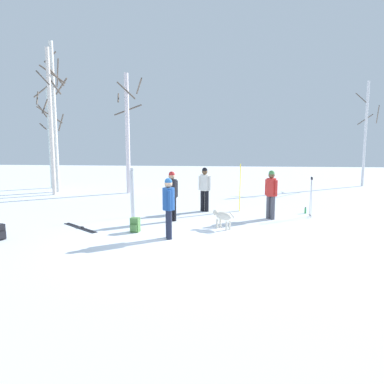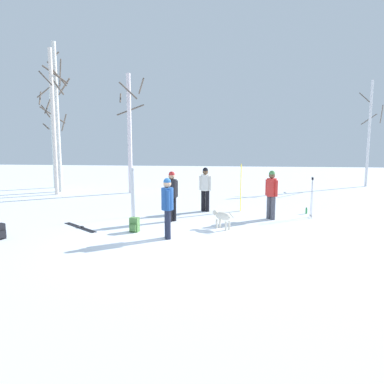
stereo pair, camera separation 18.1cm
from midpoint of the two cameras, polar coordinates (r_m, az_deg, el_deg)
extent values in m
plane|color=white|center=(10.03, -1.95, -7.83)|extent=(60.00, 60.00, 0.00)
cylinder|color=black|center=(14.22, 2.77, -1.43)|extent=(0.16, 0.16, 0.82)
cylinder|color=black|center=(14.30, 2.11, -1.37)|extent=(0.16, 0.16, 0.82)
cylinder|color=silver|center=(14.16, 2.46, 1.47)|extent=(0.34, 0.34, 0.62)
sphere|color=brown|center=(14.12, 2.47, 3.17)|extent=(0.22, 0.22, 0.22)
sphere|color=black|center=(14.11, 2.47, 3.41)|extent=(0.21, 0.21, 0.21)
cylinder|color=silver|center=(14.08, 3.23, 1.35)|extent=(0.10, 0.10, 0.56)
cylinder|color=silver|center=(14.25, 1.69, 1.44)|extent=(0.10, 0.10, 0.56)
cylinder|color=#1E2338|center=(10.44, -3.36, -4.90)|extent=(0.16, 0.16, 0.82)
cylinder|color=#1E2338|center=(10.26, -3.27, -5.12)|extent=(0.16, 0.16, 0.82)
cylinder|color=#1E478C|center=(10.21, -3.35, -1.07)|extent=(0.34, 0.34, 0.62)
sphere|color=tan|center=(10.15, -3.37, 1.27)|extent=(0.22, 0.22, 0.22)
sphere|color=#265999|center=(10.15, -3.37, 1.61)|extent=(0.21, 0.21, 0.21)
cylinder|color=#1E478C|center=(10.42, -3.45, -1.00)|extent=(0.10, 0.10, 0.56)
cylinder|color=#1E478C|center=(10.01, -3.24, -1.37)|extent=(0.10, 0.10, 0.56)
cylinder|color=black|center=(12.57, -2.42, -2.68)|extent=(0.16, 0.16, 0.82)
cylinder|color=black|center=(12.45, -3.04, -2.79)|extent=(0.16, 0.16, 0.82)
cylinder|color=black|center=(12.39, -2.75, 0.54)|extent=(0.34, 0.34, 0.62)
sphere|color=tan|center=(12.35, -2.76, 2.47)|extent=(0.22, 0.22, 0.22)
sphere|color=#B22626|center=(12.34, -2.77, 2.75)|extent=(0.21, 0.21, 0.21)
cylinder|color=black|center=(12.53, -2.02, 0.53)|extent=(0.10, 0.10, 0.56)
cylinder|color=black|center=(12.26, -3.49, 0.36)|extent=(0.10, 0.10, 0.56)
cylinder|color=#4C4C56|center=(13.08, 12.89, -2.45)|extent=(0.16, 0.16, 0.82)
cylinder|color=#4C4C56|center=(13.19, 12.27, -2.35)|extent=(0.16, 0.16, 0.82)
cylinder|color=red|center=(13.03, 12.67, 0.72)|extent=(0.34, 0.34, 0.62)
sphere|color=brown|center=(12.98, 12.73, 2.55)|extent=(0.22, 0.22, 0.22)
sphere|color=#4C8C4C|center=(12.98, 12.74, 2.82)|extent=(0.21, 0.21, 0.21)
cylinder|color=red|center=(12.90, 13.40, 0.53)|extent=(0.10, 0.10, 0.56)
cylinder|color=red|center=(13.16, 11.96, 0.72)|extent=(0.10, 0.10, 0.56)
ellipsoid|color=beige|center=(11.45, 5.30, -3.76)|extent=(0.60, 0.56, 0.26)
sphere|color=beige|center=(11.66, 4.09, -3.21)|extent=(0.18, 0.18, 0.18)
ellipsoid|color=beige|center=(11.71, 3.86, -3.26)|extent=(0.11, 0.11, 0.06)
cylinder|color=beige|center=(11.21, 6.62, -3.62)|extent=(0.17, 0.15, 0.17)
cylinder|color=beige|center=(11.58, 4.31, -4.98)|extent=(0.07, 0.07, 0.28)
cylinder|color=beige|center=(11.69, 4.83, -4.86)|extent=(0.07, 0.07, 0.28)
cylinder|color=beige|center=(11.32, 5.75, -5.30)|extent=(0.07, 0.07, 0.28)
cylinder|color=beige|center=(11.44, 6.27, -5.17)|extent=(0.07, 0.07, 0.28)
cube|color=white|center=(13.28, -8.99, -0.29)|extent=(0.09, 0.07, 1.69)
cube|color=white|center=(13.19, -9.07, 3.51)|extent=(0.06, 0.05, 0.10)
cube|color=white|center=(13.30, -8.75, -0.28)|extent=(0.09, 0.07, 1.69)
cube|color=white|center=(13.21, -8.83, 3.52)|extent=(0.06, 0.05, 0.10)
cube|color=yellow|center=(14.37, 7.94, 0.49)|extent=(0.04, 0.13, 1.76)
cube|color=yellow|center=(14.28, 8.01, 4.14)|extent=(0.03, 0.06, 0.10)
cube|color=yellow|center=(14.43, 7.98, 0.52)|extent=(0.04, 0.13, 1.76)
cube|color=yellow|center=(14.34, 8.05, 4.16)|extent=(0.03, 0.06, 0.10)
cube|color=black|center=(12.16, -16.85, -5.32)|extent=(1.46, 1.22, 0.02)
cube|color=#333338|center=(12.11, -16.75, -5.26)|extent=(0.13, 0.12, 0.03)
cube|color=black|center=(12.20, -16.43, -5.26)|extent=(1.46, 1.22, 0.02)
cube|color=#333338|center=(12.16, -16.33, -5.19)|extent=(0.13, 0.12, 0.03)
cylinder|color=#B2B2BC|center=(13.84, 18.42, -0.97)|extent=(0.02, 0.10, 1.36)
cylinder|color=black|center=(13.75, 18.55, 2.03)|extent=(0.04, 0.04, 0.10)
cylinder|color=black|center=(13.94, 18.31, -3.44)|extent=(0.07, 0.07, 0.01)
cylinder|color=#B2B2BC|center=(13.68, 18.56, -1.08)|extent=(0.02, 0.10, 1.36)
cylinder|color=black|center=(13.59, 18.70, 1.96)|extent=(0.04, 0.04, 0.10)
cylinder|color=black|center=(13.78, 18.45, -3.58)|extent=(0.07, 0.07, 0.01)
cube|color=black|center=(11.48, -27.01, -5.90)|extent=(0.13, 0.20, 0.20)
cube|color=#4C7F3F|center=(11.22, -8.48, -5.05)|extent=(0.29, 0.24, 0.44)
cube|color=#4C7F3F|center=(11.12, -8.75, -5.52)|extent=(0.20, 0.09, 0.20)
cube|color=black|center=(11.36, -8.57, -4.90)|extent=(0.04, 0.03, 0.37)
cube|color=black|center=(11.30, -7.90, -4.95)|extent=(0.04, 0.03, 0.37)
cylinder|color=green|center=(14.52, 17.73, -2.83)|extent=(0.07, 0.07, 0.21)
cylinder|color=black|center=(14.50, 17.75, -2.37)|extent=(0.05, 0.05, 0.02)
cylinder|color=silver|center=(22.78, -20.56, 7.76)|extent=(0.21, 0.21, 5.69)
cylinder|color=brown|center=(22.64, -21.61, 11.62)|extent=(0.75, 0.50, 0.75)
cylinder|color=brown|center=(22.65, -21.55, 9.47)|extent=(0.66, 0.56, 0.39)
cylinder|color=brown|center=(22.18, -20.66, 11.16)|extent=(1.20, 0.71, 0.93)
cylinder|color=brown|center=(23.51, -21.44, 14.63)|extent=(0.86, 0.95, 1.05)
cylinder|color=brown|center=(22.94, -19.10, 10.14)|extent=(0.86, 1.08, 0.94)
cylinder|color=silver|center=(20.91, -20.03, 10.70)|extent=(0.23, 0.23, 7.79)
cylinder|color=brown|center=(21.35, -19.05, 15.25)|extent=(0.96, 0.63, 0.81)
cylinder|color=brown|center=(20.56, -20.28, 16.77)|extent=(1.13, 0.65, 0.88)
cylinder|color=brown|center=(20.79, -19.69, 16.43)|extent=(0.52, 0.78, 0.79)
cylinder|color=brown|center=(21.61, -20.59, 19.03)|extent=(0.57, 0.45, 0.66)
cylinder|color=brown|center=(20.82, -19.85, 15.06)|extent=(0.42, 0.56, 0.71)
cylinder|color=silver|center=(19.87, -20.52, 10.04)|extent=(0.19, 0.19, 7.24)
cylinder|color=brown|center=(20.00, -22.33, 13.39)|extent=(0.52, 1.08, 0.76)
cylinder|color=brown|center=(20.18, -19.58, 17.03)|extent=(0.56, 0.82, 1.23)
cylinder|color=brown|center=(19.80, -21.62, 16.17)|extent=(0.80, 0.29, 0.75)
cylinder|color=brown|center=(20.06, -21.32, 12.31)|extent=(0.10, 0.60, 0.77)
cylinder|color=silver|center=(19.47, -9.43, 8.86)|extent=(0.22, 0.22, 6.14)
cylinder|color=brown|center=(19.19, -9.63, 15.30)|extent=(0.91, 0.29, 0.86)
cylinder|color=brown|center=(20.25, -9.31, 12.49)|extent=(1.47, 0.34, 0.62)
cylinder|color=brown|center=(19.78, -7.64, 16.02)|extent=(0.63, 1.25, 0.65)
cylinder|color=brown|center=(19.60, -10.81, 14.20)|extent=(0.30, 0.86, 0.56)
cylinder|color=silver|center=(24.39, 26.03, 8.08)|extent=(0.15, 0.15, 6.23)
cylinder|color=brown|center=(24.23, 25.47, 13.16)|extent=(0.36, 0.92, 0.67)
cylinder|color=brown|center=(24.83, 26.03, 10.14)|extent=(0.86, 0.22, 0.65)
cylinder|color=brown|center=(24.47, 27.61, 10.67)|extent=(0.40, 1.18, 0.98)
camera|label=1|loc=(0.09, -89.58, 0.06)|focal=34.25mm
camera|label=2|loc=(0.09, 90.42, -0.06)|focal=34.25mm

